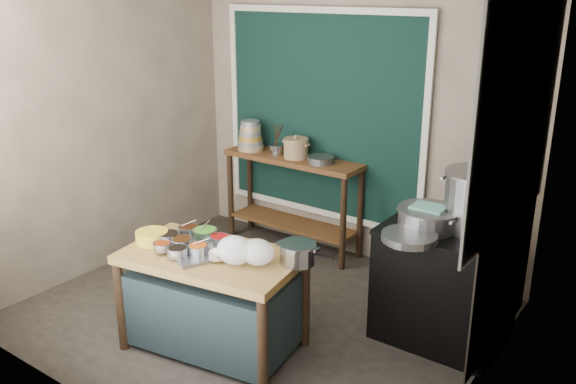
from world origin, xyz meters
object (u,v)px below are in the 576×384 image
Objects in this scene: condiment_tray at (195,248)px; stock_pot at (481,201)px; utensil_cup at (277,149)px; stove_block at (444,286)px; saucepan at (297,253)px; prep_table at (213,301)px; yellow_basin at (152,237)px; steamer at (428,218)px; ceramic_crock at (296,149)px; back_counter at (293,202)px.

condiment_tray is 0.97× the size of stock_pot.
condiment_tray is 1.98m from utensil_cup.
stove_block is at bearing -19.25° from utensil_cup.
prep_table is at bearing -168.37° from saucepan.
yellow_basin is 2.01m from steamer.
stove_block is 3.52× the size of ceramic_crock.
yellow_basin is 0.51× the size of steamer.
stock_pot reaches higher than saucepan.
prep_table is at bearing -73.04° from ceramic_crock.
yellow_basin is 0.43× the size of stock_pot.
condiment_tray is (-0.14, -0.02, 0.39)m from prep_table.
utensil_cup is at bearing 177.20° from ceramic_crock.
stock_pot is at bearing -16.23° from back_counter.
ceramic_crock reaches higher than stove_block.
utensil_cup is (-0.79, 1.84, 0.62)m from prep_table.
utensil_cup reaches higher than steamer.
steamer is at bearing 32.78° from prep_table.
yellow_basin is 1.95m from ceramic_crock.
stock_pot reaches higher than yellow_basin.
utensil_cup is at bearing 109.29° from condiment_tray.
stove_block is 1.70× the size of condiment_tray.
stove_block is at bearing 37.89° from condiment_tray.
condiment_tray is 2.06m from stock_pot.
stock_pot is (1.60, 1.25, 0.33)m from condiment_tray.
saucepan reaches higher than condiment_tray.
stove_block is 1.20m from saucepan.
stove_block is 2.08m from ceramic_crock.
steamer reaches higher than stove_block.
ceramic_crock is at bearing 158.85° from stove_block.
yellow_basin is 1.98m from utensil_cup.
saucepan is 1.00m from steamer.
back_counter is 2.24m from stock_pot.
steamer is (1.16, 1.04, 0.58)m from prep_table.
steamer is (1.95, -0.79, -0.04)m from utensil_cup.
saucepan is (1.06, 0.34, 0.03)m from yellow_basin.
yellow_basin is (-1.78, -1.21, 0.37)m from stove_block.
saucepan is (1.18, -1.60, 0.35)m from back_counter.
prep_table is at bearing 12.57° from yellow_basin.
yellow_basin is at bearing -87.83° from ceramic_crock.
saucepan is at bearing 19.40° from condiment_tray.
back_counter reaches higher than condiment_tray.
yellow_basin is 2.38m from stock_pot.
stock_pot is (2.25, -0.60, 0.10)m from utensil_cup.
stock_pot is at bearing -14.92° from utensil_cup.
saucepan reaches higher than stove_block.
utensil_cup is 2.10m from steamer.
steamer is (-0.30, -0.19, -0.14)m from stock_pot.
saucepan is 1.96m from ceramic_crock.
stove_block is 3.43× the size of saucepan.
utensil_cup is 0.28× the size of stock_pot.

